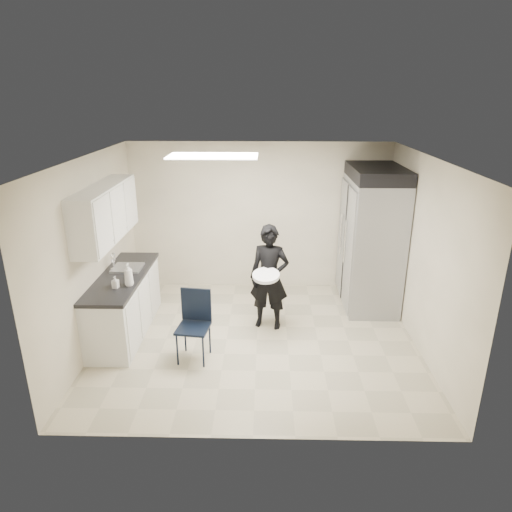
{
  "coord_description": "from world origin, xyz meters",
  "views": [
    {
      "loc": [
        0.12,
        -5.79,
        3.39
      ],
      "look_at": [
        -0.02,
        0.2,
        1.22
      ],
      "focal_mm": 32.0,
      "sensor_mm": 36.0,
      "label": 1
    }
  ],
  "objects_px": {
    "commercial_fridge": "(371,244)",
    "folding_chair": "(193,328)",
    "lower_counter": "(124,305)",
    "man_tuxedo": "(269,278)"
  },
  "relations": [
    {
      "from": "lower_counter",
      "to": "commercial_fridge",
      "type": "relative_size",
      "value": 0.9
    },
    {
      "from": "folding_chair",
      "to": "man_tuxedo",
      "type": "bearing_deg",
      "value": 50.72
    },
    {
      "from": "man_tuxedo",
      "to": "folding_chair",
      "type": "bearing_deg",
      "value": -125.45
    },
    {
      "from": "lower_counter",
      "to": "commercial_fridge",
      "type": "height_order",
      "value": "commercial_fridge"
    },
    {
      "from": "lower_counter",
      "to": "man_tuxedo",
      "type": "relative_size",
      "value": 1.19
    },
    {
      "from": "commercial_fridge",
      "to": "lower_counter",
      "type": "bearing_deg",
      "value": -164.12
    },
    {
      "from": "commercial_fridge",
      "to": "folding_chair",
      "type": "height_order",
      "value": "commercial_fridge"
    },
    {
      "from": "folding_chair",
      "to": "man_tuxedo",
      "type": "height_order",
      "value": "man_tuxedo"
    },
    {
      "from": "commercial_fridge",
      "to": "man_tuxedo",
      "type": "xyz_separation_m",
      "value": [
        -1.66,
        -0.84,
        -0.25
      ]
    },
    {
      "from": "man_tuxedo",
      "to": "commercial_fridge",
      "type": "bearing_deg",
      "value": 38.27
    }
  ]
}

